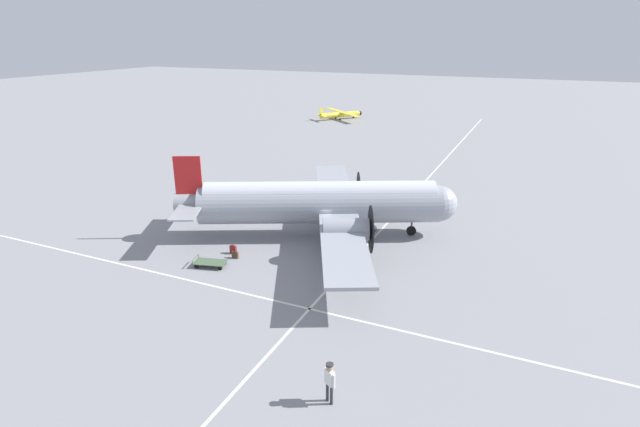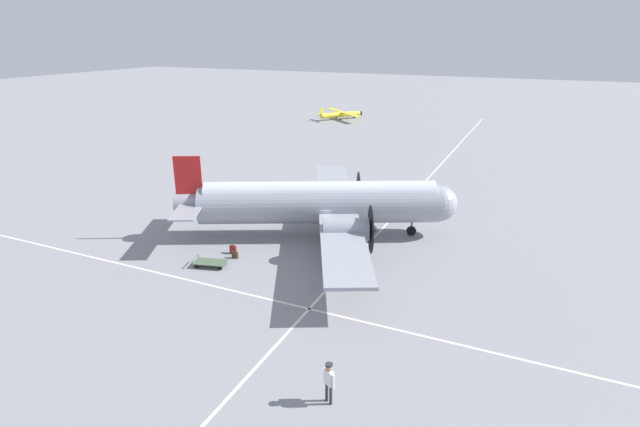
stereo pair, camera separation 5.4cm
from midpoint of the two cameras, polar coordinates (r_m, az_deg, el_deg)
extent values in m
plane|color=gray|center=(36.54, -0.04, -2.59)|extent=(300.00, 300.00, 0.00)
cube|color=silver|center=(28.93, -8.00, -9.19)|extent=(120.00, 0.16, 0.01)
cube|color=silver|center=(35.29, 5.47, -3.52)|extent=(0.16, 120.00, 0.01)
cylinder|color=#9399A3|center=(35.68, -0.04, 1.05)|extent=(16.64, 9.89, 2.70)
cylinder|color=silver|center=(35.44, -0.04, 2.19)|extent=(15.53, 8.80, 1.89)
sphere|color=#9399A3|center=(36.88, 13.42, 1.13)|extent=(2.57, 2.57, 2.57)
cylinder|color=#9399A3|center=(36.46, -13.66, 1.11)|extent=(3.66, 2.79, 1.49)
cube|color=red|center=(36.06, -14.88, 3.95)|extent=(1.76, 0.94, 3.11)
cube|color=#9399A3|center=(36.51, -14.32, 1.30)|extent=(4.85, 7.66, 0.10)
cube|color=#9399A3|center=(35.84, 1.97, 0.55)|extent=(12.90, 22.85, 0.20)
cylinder|color=#9399A3|center=(39.72, 2.05, 2.54)|extent=(3.29, 2.61, 1.49)
cylinder|color=black|center=(39.85, 4.37, 2.55)|extent=(1.39, 2.83, 3.12)
sphere|color=black|center=(39.87, 4.58, 2.55)|extent=(0.52, 0.52, 0.52)
cylinder|color=#9399A3|center=(32.03, 2.91, -1.83)|extent=(3.29, 2.61, 1.49)
cylinder|color=black|center=(32.19, 5.77, -1.80)|extent=(1.39, 2.83, 3.12)
sphere|color=black|center=(32.21, 6.03, -1.79)|extent=(0.52, 0.52, 0.52)
cylinder|color=#4C4C51|center=(40.04, 1.61, 1.05)|extent=(0.18, 0.18, 0.99)
cylinder|color=black|center=(40.21, 1.61, 0.38)|extent=(1.12, 0.75, 1.10)
cylinder|color=#4C4C51|center=(32.43, 2.36, -3.62)|extent=(0.18, 0.18, 0.99)
cylinder|color=black|center=(32.63, 2.34, -4.42)|extent=(1.12, 0.75, 1.10)
cylinder|color=#4C4C51|center=(37.01, 10.39, -1.32)|extent=(0.14, 0.14, 0.89)
cylinder|color=black|center=(37.17, 10.35, -1.95)|extent=(0.71, 0.47, 0.70)
cylinder|color=#2D2D33|center=(21.24, 0.78, -19.68)|extent=(0.13, 0.13, 0.88)
cylinder|color=#2D2D33|center=(21.09, 1.25, -20.03)|extent=(0.13, 0.13, 0.88)
cube|color=white|center=(20.68, 1.03, -18.22)|extent=(0.47, 0.37, 0.66)
sphere|color=tan|center=(20.39, 1.04, -17.17)|extent=(0.29, 0.29, 0.29)
cylinder|color=white|center=(20.87, 0.55, -17.95)|extent=(0.10, 0.10, 0.63)
cylinder|color=white|center=(20.55, 1.51, -18.65)|extent=(0.10, 0.10, 0.63)
cube|color=navy|center=(20.69, 1.27, -17.93)|extent=(0.05, 0.03, 0.42)
cylinder|color=#2D2D33|center=(20.32, 1.04, -16.89)|extent=(0.42, 0.42, 0.07)
cube|color=#47331E|center=(33.44, -9.72, -4.69)|extent=(0.44, 0.15, 0.45)
cube|color=#312315|center=(33.34, -9.74, -4.29)|extent=(0.16, 0.10, 0.02)
cube|color=maroon|center=(34.14, -9.94, -4.08)|extent=(0.47, 0.16, 0.56)
cube|color=#551515|center=(34.01, -9.97, -3.60)|extent=(0.17, 0.12, 0.02)
cube|color=#4C6047|center=(32.56, -12.46, -5.45)|extent=(2.24, 1.52, 0.04)
cube|color=#4C6047|center=(32.83, -14.10, -4.91)|extent=(0.30, 1.01, 0.04)
cylinder|color=#4C6047|center=(33.28, -13.76, -4.74)|extent=(0.04, 0.04, 0.22)
cylinder|color=#4C6047|center=(32.47, -14.42, -5.44)|extent=(0.04, 0.04, 0.22)
cylinder|color=black|center=(32.70, -10.90, -5.52)|extent=(0.29, 0.13, 0.28)
cylinder|color=black|center=(32.01, -11.41, -6.14)|extent=(0.29, 0.13, 0.28)
cylinder|color=black|center=(33.25, -13.42, -5.27)|extent=(0.29, 0.13, 0.28)
cylinder|color=black|center=(32.57, -13.98, -5.88)|extent=(0.29, 0.13, 0.28)
cylinder|color=yellow|center=(87.56, 2.29, 11.22)|extent=(5.45, 6.20, 0.90)
sphere|color=black|center=(89.39, 4.52, 11.36)|extent=(0.81, 0.81, 0.81)
cube|color=yellow|center=(87.69, 2.53, 11.50)|extent=(9.17, 8.02, 0.08)
cube|color=yellow|center=(85.86, 0.12, 11.55)|extent=(0.47, 0.54, 1.17)
cube|color=yellow|center=(85.95, 0.12, 11.17)|extent=(3.12, 2.77, 0.04)
cylinder|color=black|center=(88.90, 3.81, 10.90)|extent=(0.24, 0.27, 0.28)
cylinder|color=#4C4C51|center=(88.88, 3.81, 10.96)|extent=(0.06, 0.06, 0.21)
cylinder|color=black|center=(88.20, 1.79, 10.86)|extent=(0.24, 0.27, 0.28)
cylinder|color=#4C4C51|center=(88.18, 1.79, 10.93)|extent=(0.06, 0.06, 0.21)
cylinder|color=black|center=(86.76, 2.29, 10.70)|extent=(0.24, 0.27, 0.28)
cylinder|color=#4C4C51|center=(86.74, 2.29, 10.77)|extent=(0.06, 0.06, 0.21)
camera|label=1|loc=(0.03, -90.04, -0.02)|focal=28.00mm
camera|label=2|loc=(0.03, 89.96, 0.02)|focal=28.00mm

